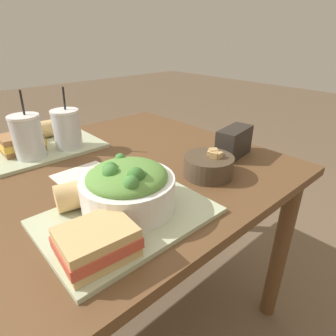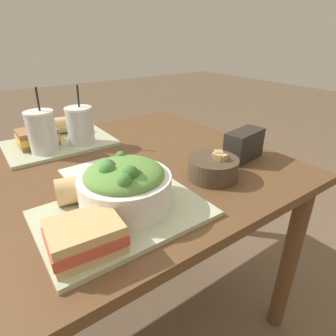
{
  "view_description": "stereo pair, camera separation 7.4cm",
  "coord_description": "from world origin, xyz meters",
  "px_view_note": "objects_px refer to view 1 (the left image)",
  "views": [
    {
      "loc": [
        -0.29,
        -0.75,
        1.11
      ],
      "look_at": [
        0.16,
        -0.26,
        0.79
      ],
      "focal_mm": 30.0,
      "sensor_mm": 36.0,
      "label": 1
    },
    {
      "loc": [
        -0.23,
        -0.8,
        1.11
      ],
      "look_at": [
        0.16,
        -0.26,
        0.79
      ],
      "focal_mm": 30.0,
      "sensor_mm": 36.0,
      "label": 2
    }
  ],
  "objects_px": {
    "baguette_far": "(44,129)",
    "drink_cup_red": "(67,130)",
    "sandwich_near": "(97,242)",
    "soup_bowl": "(209,165)",
    "salad_bowl": "(128,187)",
    "drink_cup_dark": "(28,138)",
    "chip_bag": "(234,142)",
    "napkin_folded": "(82,174)",
    "baguette_near": "(88,192)",
    "sandwich_far": "(21,143)"
  },
  "relations": [
    {
      "from": "drink_cup_red",
      "to": "chip_bag",
      "type": "height_order",
      "value": "drink_cup_red"
    },
    {
      "from": "sandwich_far",
      "to": "chip_bag",
      "type": "xyz_separation_m",
      "value": [
        0.56,
        -0.52,
        0.01
      ]
    },
    {
      "from": "salad_bowl",
      "to": "napkin_folded",
      "type": "bearing_deg",
      "value": 89.1
    },
    {
      "from": "sandwich_near",
      "to": "baguette_far",
      "type": "height_order",
      "value": "baguette_far"
    },
    {
      "from": "drink_cup_dark",
      "to": "drink_cup_red",
      "type": "distance_m",
      "value": 0.14
    },
    {
      "from": "salad_bowl",
      "to": "napkin_folded",
      "type": "relative_size",
      "value": 1.35
    },
    {
      "from": "sandwich_near",
      "to": "baguette_far",
      "type": "bearing_deg",
      "value": 81.19
    },
    {
      "from": "drink_cup_dark",
      "to": "napkin_folded",
      "type": "bearing_deg",
      "value": -70.81
    },
    {
      "from": "soup_bowl",
      "to": "chip_bag",
      "type": "height_order",
      "value": "chip_bag"
    },
    {
      "from": "drink_cup_red",
      "to": "chip_bag",
      "type": "distance_m",
      "value": 0.61
    },
    {
      "from": "napkin_folded",
      "to": "salad_bowl",
      "type": "bearing_deg",
      "value": -90.9
    },
    {
      "from": "chip_bag",
      "to": "baguette_near",
      "type": "bearing_deg",
      "value": 166.21
    },
    {
      "from": "baguette_near",
      "to": "drink_cup_red",
      "type": "relative_size",
      "value": 0.73
    },
    {
      "from": "drink_cup_dark",
      "to": "napkin_folded",
      "type": "xyz_separation_m",
      "value": [
        0.08,
        -0.22,
        -0.08
      ]
    },
    {
      "from": "baguette_far",
      "to": "napkin_folded",
      "type": "bearing_deg",
      "value": -179.4
    },
    {
      "from": "sandwich_near",
      "to": "salad_bowl",
      "type": "bearing_deg",
      "value": 39.71
    },
    {
      "from": "sandwich_near",
      "to": "napkin_folded",
      "type": "relative_size",
      "value": 0.89
    },
    {
      "from": "chip_bag",
      "to": "napkin_folded",
      "type": "bearing_deg",
      "value": 145.35
    },
    {
      "from": "sandwich_far",
      "to": "chip_bag",
      "type": "height_order",
      "value": "chip_bag"
    },
    {
      "from": "drink_cup_red",
      "to": "soup_bowl",
      "type": "bearing_deg",
      "value": -64.97
    },
    {
      "from": "sandwich_near",
      "to": "sandwich_far",
      "type": "bearing_deg",
      "value": 89.03
    },
    {
      "from": "salad_bowl",
      "to": "baguette_far",
      "type": "distance_m",
      "value": 0.65
    },
    {
      "from": "baguette_near",
      "to": "drink_cup_red",
      "type": "xyz_separation_m",
      "value": [
        0.13,
        0.4,
        0.03
      ]
    },
    {
      "from": "baguette_far",
      "to": "drink_cup_red",
      "type": "bearing_deg",
      "value": -165.14
    },
    {
      "from": "baguette_near",
      "to": "sandwich_far",
      "type": "height_order",
      "value": "baguette_near"
    },
    {
      "from": "salad_bowl",
      "to": "sandwich_near",
      "type": "relative_size",
      "value": 1.52
    },
    {
      "from": "baguette_near",
      "to": "napkin_folded",
      "type": "relative_size",
      "value": 0.96
    },
    {
      "from": "soup_bowl",
      "to": "drink_cup_dark",
      "type": "relative_size",
      "value": 0.67
    },
    {
      "from": "sandwich_far",
      "to": "baguette_far",
      "type": "distance_m",
      "value": 0.15
    },
    {
      "from": "salad_bowl",
      "to": "drink_cup_red",
      "type": "distance_m",
      "value": 0.49
    },
    {
      "from": "baguette_far",
      "to": "chip_bag",
      "type": "height_order",
      "value": "chip_bag"
    },
    {
      "from": "drink_cup_dark",
      "to": "chip_bag",
      "type": "relative_size",
      "value": 1.42
    },
    {
      "from": "chip_bag",
      "to": "drink_cup_dark",
      "type": "bearing_deg",
      "value": 131.8
    },
    {
      "from": "drink_cup_dark",
      "to": "chip_bag",
      "type": "distance_m",
      "value": 0.71
    },
    {
      "from": "salad_bowl",
      "to": "chip_bag",
      "type": "xyz_separation_m",
      "value": [
        0.48,
        0.04,
        -0.02
      ]
    },
    {
      "from": "sandwich_far",
      "to": "napkin_folded",
      "type": "bearing_deg",
      "value": -74.55
    },
    {
      "from": "soup_bowl",
      "to": "sandwich_far",
      "type": "distance_m",
      "value": 0.68
    },
    {
      "from": "sandwich_far",
      "to": "drink_cup_dark",
      "type": "xyz_separation_m",
      "value": [
        0.01,
        -0.08,
        0.04
      ]
    },
    {
      "from": "sandwich_near",
      "to": "drink_cup_red",
      "type": "distance_m",
      "value": 0.62
    },
    {
      "from": "soup_bowl",
      "to": "baguette_far",
      "type": "relative_size",
      "value": 1.0
    },
    {
      "from": "soup_bowl",
      "to": "chip_bag",
      "type": "relative_size",
      "value": 0.95
    },
    {
      "from": "drink_cup_dark",
      "to": "drink_cup_red",
      "type": "xyz_separation_m",
      "value": [
        0.14,
        0.0,
        -0.0
      ]
    },
    {
      "from": "drink_cup_red",
      "to": "drink_cup_dark",
      "type": "bearing_deg",
      "value": -180.0
    },
    {
      "from": "salad_bowl",
      "to": "sandwich_far",
      "type": "distance_m",
      "value": 0.56
    },
    {
      "from": "soup_bowl",
      "to": "chip_bag",
      "type": "xyz_separation_m",
      "value": [
        0.19,
        0.04,
        0.02
      ]
    },
    {
      "from": "sandwich_near",
      "to": "baguette_far",
      "type": "xyz_separation_m",
      "value": [
        0.18,
        0.75,
        0.0
      ]
    },
    {
      "from": "baguette_near",
      "to": "drink_cup_dark",
      "type": "distance_m",
      "value": 0.4
    },
    {
      "from": "soup_bowl",
      "to": "baguette_far",
      "type": "height_order",
      "value": "soup_bowl"
    },
    {
      "from": "soup_bowl",
      "to": "baguette_near",
      "type": "xyz_separation_m",
      "value": [
        -0.36,
        0.09,
        0.01
      ]
    },
    {
      "from": "salad_bowl",
      "to": "sandwich_near",
      "type": "xyz_separation_m",
      "value": [
        -0.14,
        -0.1,
        -0.03
      ]
    }
  ]
}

